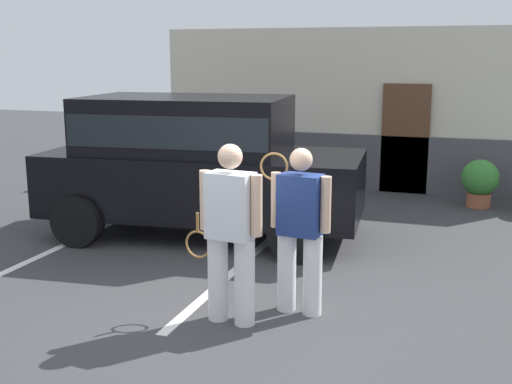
# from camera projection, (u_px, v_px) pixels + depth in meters

# --- Properties ---
(ground_plane) EXTENTS (40.00, 40.00, 0.00)m
(ground_plane) POSITION_uv_depth(u_px,v_px,m) (234.00, 315.00, 6.70)
(ground_plane) COLOR #38383A
(parking_stripe_0) EXTENTS (0.12, 4.40, 0.01)m
(parking_stripe_0) POSITION_uv_depth(u_px,v_px,m) (62.00, 246.00, 9.09)
(parking_stripe_0) COLOR silver
(parking_stripe_0) RESTS_ON ground_plane
(parking_stripe_1) EXTENTS (0.12, 4.40, 0.01)m
(parking_stripe_1) POSITION_uv_depth(u_px,v_px,m) (240.00, 266.00, 8.24)
(parking_stripe_1) COLOR silver
(parking_stripe_1) RESTS_ON ground_plane
(house_frontage) EXTENTS (8.02, 0.40, 3.16)m
(house_frontage) POSITION_uv_depth(u_px,v_px,m) (358.00, 114.00, 12.80)
(house_frontage) COLOR beige
(house_frontage) RESTS_ON ground_plane
(parked_suv) EXTENTS (4.76, 2.51, 2.05)m
(parked_suv) POSITION_uv_depth(u_px,v_px,m) (196.00, 159.00, 9.45)
(parked_suv) COLOR black
(parked_suv) RESTS_ON ground_plane
(tennis_player_man) EXTENTS (0.91, 0.33, 1.81)m
(tennis_player_man) POSITION_uv_depth(u_px,v_px,m) (230.00, 232.00, 6.35)
(tennis_player_man) COLOR white
(tennis_player_man) RESTS_ON ground_plane
(tennis_player_woman) EXTENTS (0.78, 0.31, 1.73)m
(tennis_player_woman) POSITION_uv_depth(u_px,v_px,m) (300.00, 228.00, 6.60)
(tennis_player_woman) COLOR white
(tennis_player_woman) RESTS_ON ground_plane
(potted_plant_by_porch) EXTENTS (0.64, 0.64, 0.85)m
(potted_plant_by_porch) POSITION_uv_depth(u_px,v_px,m) (480.00, 181.00, 11.34)
(potted_plant_by_porch) COLOR #9E5638
(potted_plant_by_porch) RESTS_ON ground_plane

